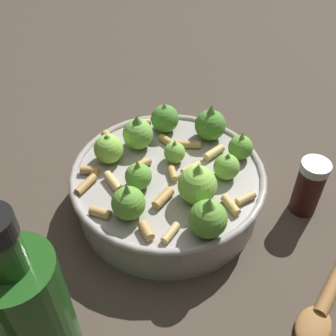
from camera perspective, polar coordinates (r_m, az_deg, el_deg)
ground_plane at (r=0.57m, az=0.00°, el=-4.96°), size 2.40×2.40×0.00m
cooking_pan at (r=0.54m, az=0.13°, el=-2.07°), size 0.25×0.25×0.11m
pepper_shaker at (r=0.56m, az=19.20°, el=-2.52°), size 0.04×0.04×0.08m
olive_oil_bottle at (r=0.37m, az=-17.70°, el=-20.44°), size 0.06×0.06×0.24m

